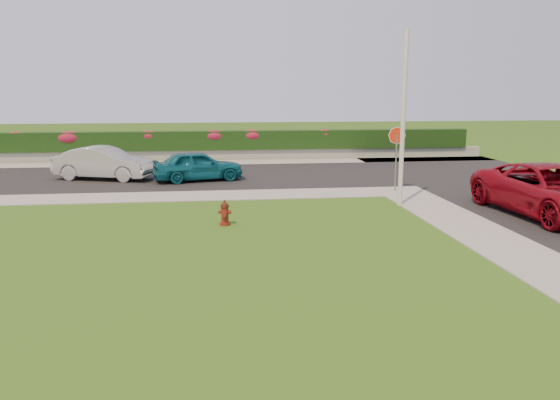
{
  "coord_description": "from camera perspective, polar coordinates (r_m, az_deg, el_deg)",
  "views": [
    {
      "loc": [
        -0.52,
        -12.01,
        4.02
      ],
      "look_at": [
        1.36,
        3.45,
        0.9
      ],
      "focal_mm": 35.0,
      "sensor_mm": 36.0,
      "label": 1
    }
  ],
  "objects": [
    {
      "name": "sedan_teal",
      "position": [
        24.88,
        -8.58,
        3.58
      ],
      "size": [
        4.26,
        2.48,
        1.36
      ],
      "primitive_type": "imported",
      "rotation": [
        0.0,
        0.0,
        1.8
      ],
      "color": "#0D5667",
      "rests_on": "street_far"
    },
    {
      "name": "curb_corner",
      "position": [
        22.67,
        12.57,
        0.89
      ],
      "size": [
        2.0,
        2.0,
        0.04
      ],
      "primitive_type": "cube",
      "color": "gray",
      "rests_on": "ground"
    },
    {
      "name": "flower_clump_c",
      "position": [
        32.83,
        -13.56,
        6.54
      ],
      "size": [
        1.2,
        0.77,
        0.6
      ],
      "primitive_type": "ellipsoid",
      "color": "#A41C42",
      "rests_on": "hedge"
    },
    {
      "name": "flower_clump_a",
      "position": [
        34.46,
        -25.93,
        6.0
      ],
      "size": [
        1.01,
        0.65,
        0.5
      ],
      "primitive_type": "ellipsoid",
      "color": "#A41C42",
      "rests_on": "hedge"
    },
    {
      "name": "suv_red",
      "position": [
        19.54,
        26.62,
        0.86
      ],
      "size": [
        3.14,
        6.17,
        1.67
      ],
      "primitive_type": "imported",
      "rotation": [
        0.0,
        0.0,
        0.06
      ],
      "color": "maroon",
      "rests_on": "street_right"
    },
    {
      "name": "utility_pole",
      "position": [
        19.57,
        12.75,
        8.16
      ],
      "size": [
        0.16,
        0.16,
        6.07
      ],
      "primitive_type": "cylinder",
      "color": "silver",
      "rests_on": "ground"
    },
    {
      "name": "flower_clump_d",
      "position": [
        32.61,
        -6.89,
        6.68
      ],
      "size": [
        1.37,
        0.88,
        0.69
      ],
      "primitive_type": "ellipsoid",
      "color": "#A41C42",
      "rests_on": "hedge"
    },
    {
      "name": "sedan_silver",
      "position": [
        26.24,
        -17.9,
        3.69
      ],
      "size": [
        4.78,
        2.88,
        1.49
      ],
      "primitive_type": "imported",
      "rotation": [
        0.0,
        0.0,
        1.26
      ],
      "color": "#A6A9AE",
      "rests_on": "street_far"
    },
    {
      "name": "flower_clump_e",
      "position": [
        32.69,
        -2.93,
        6.76
      ],
      "size": [
        1.36,
        0.87,
        0.68
      ],
      "primitive_type": "ellipsoid",
      "color": "#A41C42",
      "rests_on": "hedge"
    },
    {
      "name": "stop_sign",
      "position": [
        22.54,
        12.1,
        5.82
      ],
      "size": [
        0.72,
        0.06,
        2.63
      ],
      "rotation": [
        0.0,
        0.0,
        -0.42
      ],
      "color": "slate",
      "rests_on": "ground"
    },
    {
      "name": "flower_clump_f",
      "position": [
        33.28,
        4.69,
        6.9
      ],
      "size": [
        1.12,
        0.72,
        0.56
      ],
      "primitive_type": "ellipsoid",
      "color": "#A41C42",
      "rests_on": "hedge"
    },
    {
      "name": "sidewalk_beyond",
      "position": [
        31.27,
        -7.76,
        3.87
      ],
      "size": [
        34.0,
        2.0,
        0.04
      ],
      "primitive_type": "cube",
      "color": "gray",
      "rests_on": "ground"
    },
    {
      "name": "retaining_wall",
      "position": [
        32.73,
        -7.74,
        4.69
      ],
      "size": [
        34.0,
        0.4,
        0.6
      ],
      "primitive_type": "cube",
      "color": "gray",
      "rests_on": "ground"
    },
    {
      "name": "flower_clump_b",
      "position": [
        33.64,
        -21.19,
        6.1
      ],
      "size": [
        1.51,
        0.97,
        0.76
      ],
      "primitive_type": "ellipsoid",
      "color": "#A41C42",
      "rests_on": "hedge"
    },
    {
      "name": "street_far",
      "position": [
        26.7,
        -16.51,
        2.24
      ],
      "size": [
        26.0,
        8.0,
        0.04
      ],
      "primitive_type": "cube",
      "color": "black",
      "rests_on": "ground"
    },
    {
      "name": "hedge",
      "position": [
        32.74,
        -7.78,
        6.19
      ],
      "size": [
        32.0,
        0.9,
        1.1
      ],
      "primitive_type": "cube",
      "color": "black",
      "rests_on": "retaining_wall"
    },
    {
      "name": "sidewalk_far",
      "position": [
        22.08,
        -21.16,
        0.11
      ],
      "size": [
        24.0,
        2.0,
        0.04
      ],
      "primitive_type": "cube",
      "color": "gray",
      "rests_on": "ground"
    },
    {
      "name": "ground",
      "position": [
        12.68,
        -4.24,
        -7.19
      ],
      "size": [
        120.0,
        120.0,
        0.0
      ],
      "primitive_type": "plane",
      "color": "black",
      "rests_on": "ground"
    },
    {
      "name": "fire_hydrant",
      "position": [
        16.66,
        -5.79,
        -1.4
      ],
      "size": [
        0.4,
        0.38,
        0.77
      ],
      "rotation": [
        0.0,
        0.0,
        -0.2
      ],
      "color": "#4F180C",
      "rests_on": "ground"
    }
  ]
}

